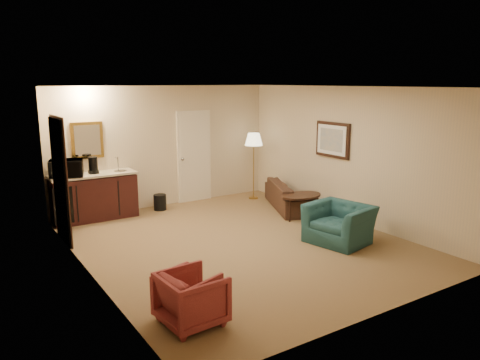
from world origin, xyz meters
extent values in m
plane|color=#886445|center=(0.00, 0.00, 0.00)|extent=(6.00, 6.00, 0.00)
cube|color=#C7B295|center=(0.00, 3.00, 1.30)|extent=(5.00, 0.02, 2.60)
cube|color=#C7B295|center=(-2.50, 0.00, 1.30)|extent=(0.02, 6.00, 2.60)
cube|color=#C7B295|center=(2.50, 0.00, 1.30)|extent=(0.02, 6.00, 2.60)
cube|color=white|center=(0.00, 0.00, 2.60)|extent=(5.00, 6.00, 0.02)
cube|color=beige|center=(0.70, 2.97, 1.02)|extent=(0.82, 0.06, 2.05)
cube|color=black|center=(-2.47, 1.70, 1.05)|extent=(0.06, 0.98, 2.10)
cube|color=gold|center=(-1.65, 2.97, 1.55)|extent=(0.62, 0.04, 0.72)
cube|color=black|center=(2.46, 0.40, 1.55)|extent=(0.06, 0.90, 0.70)
cube|color=black|center=(-1.65, 2.72, 0.46)|extent=(1.64, 0.58, 0.92)
imported|color=black|center=(2.15, 1.28, 0.37)|extent=(1.26, 1.94, 0.73)
imported|color=#1B4043|center=(1.44, -0.90, 0.44)|extent=(0.85, 1.12, 0.88)
imported|color=#9C3336|center=(-1.92, -2.00, 0.34)|extent=(0.65, 0.69, 0.68)
imported|color=#9C3336|center=(-1.90, -1.85, 0.31)|extent=(0.72, 0.74, 0.61)
cube|color=black|center=(1.80, 0.52, 0.25)|extent=(1.02, 0.87, 0.50)
cube|color=#AC8439|center=(1.94, 2.40, 0.77)|extent=(0.42, 0.42, 1.54)
cylinder|color=black|center=(-0.30, 2.65, 0.17)|extent=(0.28, 0.28, 0.33)
imported|color=black|center=(-2.15, 2.67, 1.12)|extent=(0.67, 0.50, 0.40)
cylinder|color=black|center=(-1.63, 2.73, 1.08)|extent=(0.22, 0.22, 0.33)
camera|label=1|loc=(-4.10, -6.36, 2.69)|focal=35.00mm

